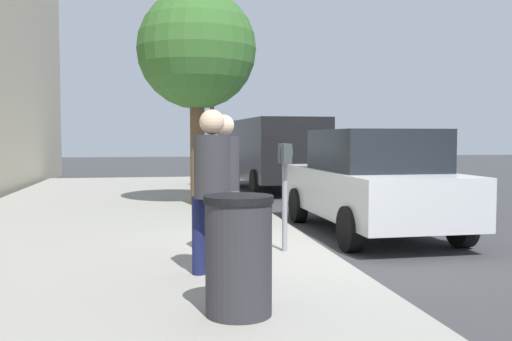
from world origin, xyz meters
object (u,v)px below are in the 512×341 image
at_px(pedestrian_at_meter, 224,174).
at_px(trash_bin, 239,255).
at_px(parked_sedan_near, 371,181).
at_px(street_tree, 197,51).
at_px(pedestrian_bystander, 212,178).
at_px(parking_meter, 285,174).
at_px(traffic_signal, 216,103).
at_px(parked_van_far, 274,150).

bearing_deg(pedestrian_at_meter, trash_bin, -124.81).
height_order(parked_sedan_near, street_tree, street_tree).
bearing_deg(pedestrian_bystander, pedestrian_at_meter, 32.26).
distance_m(street_tree, trash_bin, 8.38).
height_order(pedestrian_at_meter, pedestrian_bystander, pedestrian_bystander).
distance_m(parking_meter, traffic_signal, 8.68).
relative_size(pedestrian_bystander, street_tree, 0.38).
xyz_separation_m(street_tree, traffic_signal, (3.23, -0.75, -0.95)).
relative_size(pedestrian_bystander, parked_sedan_near, 0.40).
distance_m(parking_meter, trash_bin, 2.76).
distance_m(parked_sedan_near, trash_bin, 5.31).
bearing_deg(street_tree, pedestrian_at_meter, 179.03).
distance_m(pedestrian_bystander, traffic_signal, 9.93).
xyz_separation_m(parked_sedan_near, traffic_signal, (6.67, 1.93, 1.68)).
xyz_separation_m(pedestrian_at_meter, traffic_signal, (8.83, -0.85, 1.38)).
height_order(parked_van_far, traffic_signal, traffic_signal).
bearing_deg(parking_meter, pedestrian_bystander, 138.41).
relative_size(parked_van_far, trash_bin, 5.21).
bearing_deg(parked_van_far, traffic_signal, 121.96).
relative_size(parking_meter, traffic_signal, 0.39).
xyz_separation_m(pedestrian_at_meter, parked_van_far, (10.03, -2.77, 0.06)).
height_order(street_tree, traffic_signal, street_tree).
relative_size(street_tree, traffic_signal, 1.31).
bearing_deg(pedestrian_bystander, street_tree, 43.45).
bearing_deg(street_tree, parking_meter, -172.11).
bearing_deg(street_tree, parked_van_far, -31.16).
bearing_deg(traffic_signal, pedestrian_at_meter, 174.52).
bearing_deg(trash_bin, traffic_signal, -5.14).
relative_size(pedestrian_at_meter, parked_van_far, 0.34).
bearing_deg(street_tree, traffic_signal, -13.12).
bearing_deg(parked_sedan_near, parking_meter, 134.26).
xyz_separation_m(pedestrian_bystander, street_tree, (6.54, -0.33, 2.32)).
distance_m(pedestrian_bystander, parked_van_far, 11.38).
distance_m(parking_meter, pedestrian_bystander, 1.61).
bearing_deg(parked_sedan_near, traffic_signal, 16.11).
bearing_deg(pedestrian_at_meter, parked_sedan_near, 6.80).
xyz_separation_m(parking_meter, parked_van_far, (9.77, -1.94, 0.09)).
distance_m(parking_meter, pedestrian_at_meter, 0.87).
distance_m(parking_meter, street_tree, 5.88).
bearing_deg(trash_bin, parked_van_far, -13.38).
bearing_deg(traffic_signal, parked_sedan_near, -163.89).
xyz_separation_m(parking_meter, traffic_signal, (8.57, -0.01, 1.41)).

